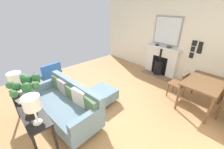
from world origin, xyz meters
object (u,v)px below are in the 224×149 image
object	(u,v)px
ottoman	(102,94)
table_lamp_far_end	(32,104)
mantel_bowl_far	(169,47)
console_table	(29,109)
fireplace	(160,62)
potted_plant	(27,89)
table_lamp_near_end	(15,77)
mantel_bowl_near	(157,45)
armchair_accent	(50,73)
dining_chair_near_fireplace	(180,83)
dining_table	(204,85)
sofa	(66,104)
book_stack	(25,99)

from	to	relation	value
ottoman	table_lamp_far_end	bearing A→B (deg)	17.15
mantel_bowl_far	console_table	world-z (taller)	mantel_bowl_far
fireplace	potted_plant	xyz separation A→B (m)	(4.37, 0.02, 0.69)
fireplace	console_table	xyz separation A→B (m)	(4.41, -0.19, 0.16)
table_lamp_near_end	table_lamp_far_end	bearing A→B (deg)	90.00
mantel_bowl_near	armchair_accent	distance (m)	3.84
mantel_bowl_near	mantel_bowl_far	distance (m)	0.46
fireplace	table_lamp_near_end	distance (m)	4.52
armchair_accent	console_table	distance (m)	1.97
mantel_bowl_far	table_lamp_near_end	distance (m)	4.54
dining_chair_near_fireplace	table_lamp_far_end	bearing A→B (deg)	-13.23
fireplace	dining_table	size ratio (longest dim) A/B	1.11
armchair_accent	mantel_bowl_near	bearing A→B (deg)	154.45
ottoman	table_lamp_near_end	distance (m)	2.03
mantel_bowl_near	dining_chair_near_fireplace	world-z (taller)	mantel_bowl_near
mantel_bowl_far	armchair_accent	bearing A→B (deg)	-31.45
mantel_bowl_far	potted_plant	world-z (taller)	potted_plant
sofa	armchair_accent	bearing A→B (deg)	-99.42
armchair_accent	book_stack	xyz separation A→B (m)	(1.00, 1.51, 0.30)
potted_plant	dining_table	bearing A→B (deg)	152.91
mantel_bowl_near	console_table	distance (m)	4.45
sofa	dining_table	distance (m)	3.32
sofa	table_lamp_far_end	world-z (taller)	table_lamp_far_end
mantel_bowl_near	book_stack	xyz separation A→B (m)	(4.42, -0.13, -0.33)
mantel_bowl_far	potted_plant	distance (m)	4.39
mantel_bowl_near	dining_table	size ratio (longest dim) A/B	0.11
table_lamp_far_end	dining_chair_near_fireplace	bearing A→B (deg)	166.77
mantel_bowl_near	dining_table	world-z (taller)	mantel_bowl_near
mantel_bowl_near	table_lamp_near_end	size ratio (longest dim) A/B	0.28
table_lamp_far_end	potted_plant	distance (m)	0.39
ottoman	dining_table	size ratio (longest dim) A/B	0.63
sofa	book_stack	size ratio (longest dim) A/B	6.27
fireplace	armchair_accent	bearing A→B (deg)	-28.92
ottoman	mantel_bowl_near	bearing A→B (deg)	-177.36
sofa	book_stack	distance (m)	0.84
armchair_accent	table_lamp_near_end	xyz separation A→B (m)	(1.00, 1.09, 0.62)
sofa	console_table	xyz separation A→B (m)	(0.73, 0.01, 0.28)
ottoman	armchair_accent	bearing A→B (deg)	-68.10
mantel_bowl_far	sofa	distance (m)	3.79
console_table	potted_plant	distance (m)	0.57
armchair_accent	dining_chair_near_fireplace	size ratio (longest dim) A/B	1.01
mantel_bowl_near	dining_chair_near_fireplace	distance (m)	1.88
fireplace	ottoman	xyz separation A→B (m)	(2.70, -0.12, -0.25)
console_table	dining_table	distance (m)	3.91
table_lamp_near_end	book_stack	distance (m)	0.53
fireplace	mantel_bowl_far	world-z (taller)	mantel_bowl_far
mantel_bowl_near	dining_table	bearing A→B (deg)	62.73
ottoman	sofa	bearing A→B (deg)	-4.49
table_lamp_near_end	potted_plant	size ratio (longest dim) A/B	0.68
console_table	book_stack	distance (m)	0.22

